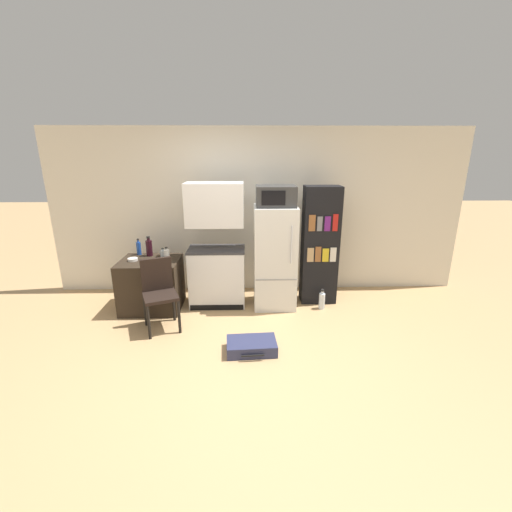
{
  "coord_description": "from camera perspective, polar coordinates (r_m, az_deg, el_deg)",
  "views": [
    {
      "loc": [
        0.03,
        -3.33,
        2.19
      ],
      "look_at": [
        0.14,
        0.85,
        0.9
      ],
      "focal_mm": 24.0,
      "sensor_mm": 36.0,
      "label": 1
    }
  ],
  "objects": [
    {
      "name": "ground_plane",
      "position": [
        3.98,
        -1.78,
        -16.15
      ],
      "size": [
        24.0,
        24.0,
        0.0
      ],
      "primitive_type": "plane",
      "color": "tan"
    },
    {
      "name": "wall_back",
      "position": [
        5.41,
        0.33,
        7.39
      ],
      "size": [
        6.4,
        0.1,
        2.53
      ],
      "color": "silver",
      "rests_on": "ground_plane"
    },
    {
      "name": "side_table",
      "position": [
        5.12,
        -16.99,
        -4.5
      ],
      "size": [
        0.82,
        0.7,
        0.72
      ],
      "color": "#2D2319",
      "rests_on": "ground_plane"
    },
    {
      "name": "kitchen_hutch",
      "position": [
        4.91,
        -6.62,
        0.86
      ],
      "size": [
        0.81,
        0.48,
        1.77
      ],
      "color": "white",
      "rests_on": "ground_plane"
    },
    {
      "name": "refrigerator",
      "position": [
        4.88,
        3.16,
        -0.21
      ],
      "size": [
        0.59,
        0.6,
        1.46
      ],
      "color": "silver",
      "rests_on": "ground_plane"
    },
    {
      "name": "microwave",
      "position": [
        4.69,
        3.33,
        9.96
      ],
      "size": [
        0.53,
        0.42,
        0.28
      ],
      "color": "#333333",
      "rests_on": "refrigerator"
    },
    {
      "name": "bookshelf",
      "position": [
        5.06,
        10.6,
        1.7
      ],
      "size": [
        0.51,
        0.32,
        1.72
      ],
      "color": "black",
      "rests_on": "ground_plane"
    },
    {
      "name": "bottle_wine_dark",
      "position": [
        5.17,
        -17.38,
        1.34
      ],
      "size": [
        0.09,
        0.09,
        0.29
      ],
      "color": "black",
      "rests_on": "side_table"
    },
    {
      "name": "bottle_milk_white",
      "position": [
        4.89,
        -14.65,
        0.19
      ],
      "size": [
        0.07,
        0.07,
        0.19
      ],
      "color": "white",
      "rests_on": "side_table"
    },
    {
      "name": "bottle_clear_short",
      "position": [
        5.02,
        -15.23,
        0.34
      ],
      "size": [
        0.07,
        0.07,
        0.15
      ],
      "color": "silver",
      "rests_on": "side_table"
    },
    {
      "name": "bottle_blue_soda",
      "position": [
        5.27,
        -18.97,
        1.27
      ],
      "size": [
        0.06,
        0.06,
        0.24
      ],
      "color": "#1E47A3",
      "rests_on": "side_table"
    },
    {
      "name": "bowl",
      "position": [
        5.03,
        -19.86,
        -0.55
      ],
      "size": [
        0.13,
        0.13,
        0.04
      ],
      "color": "silver",
      "rests_on": "side_table"
    },
    {
      "name": "chair",
      "position": [
        4.49,
        -15.9,
        -5.12
      ],
      "size": [
        0.52,
        0.52,
        0.9
      ],
      "rotation": [
        0.0,
        0.0,
        0.38
      ],
      "color": "black",
      "rests_on": "ground_plane"
    },
    {
      "name": "suitcase_large_flat",
      "position": [
        4.01,
        -0.75,
        -14.78
      ],
      "size": [
        0.58,
        0.4,
        0.13
      ],
      "rotation": [
        0.0,
        0.0,
        0.06
      ],
      "color": "navy",
      "rests_on": "ground_plane"
    },
    {
      "name": "water_bottle_front",
      "position": [
        5.04,
        10.93,
        -7.31
      ],
      "size": [
        0.09,
        0.09,
        0.3
      ],
      "color": "silver",
      "rests_on": "ground_plane"
    }
  ]
}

